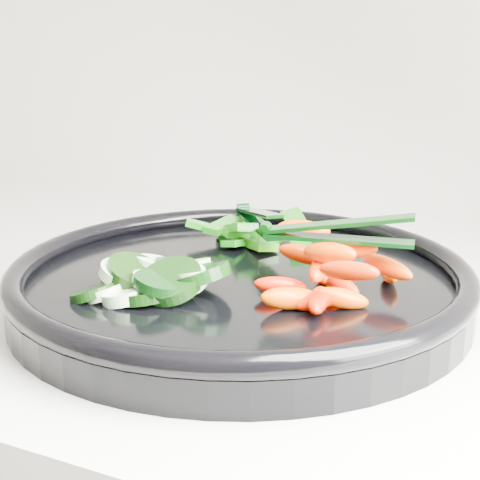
% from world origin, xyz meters
% --- Properties ---
extents(veggie_tray, '(0.44, 0.44, 0.04)m').
position_xyz_m(veggie_tray, '(0.16, 1.63, 0.95)').
color(veggie_tray, black).
rests_on(veggie_tray, counter).
extents(cucumber_pile, '(0.13, 0.12, 0.04)m').
position_xyz_m(cucumber_pile, '(0.11, 1.58, 0.96)').
color(cucumber_pile, black).
rests_on(cucumber_pile, veggie_tray).
extents(carrot_pile, '(0.12, 0.13, 0.05)m').
position_xyz_m(carrot_pile, '(0.24, 1.61, 0.97)').
color(carrot_pile, '#F51900').
rests_on(carrot_pile, veggie_tray).
extents(pepper_pile, '(0.13, 0.11, 0.04)m').
position_xyz_m(pepper_pile, '(0.13, 1.73, 0.96)').
color(pepper_pile, '#0B6709').
rests_on(pepper_pile, veggie_tray).
extents(tong_carrot, '(0.11, 0.03, 0.02)m').
position_xyz_m(tong_carrot, '(0.24, 1.62, 1.00)').
color(tong_carrot, black).
rests_on(tong_carrot, carrot_pile).
extents(tong_pepper, '(0.08, 0.10, 0.02)m').
position_xyz_m(tong_pepper, '(0.13, 1.72, 0.98)').
color(tong_pepper, black).
rests_on(tong_pepper, pepper_pile).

